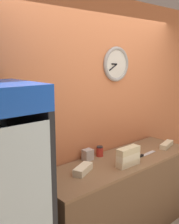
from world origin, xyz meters
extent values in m
cube|color=#D17547|center=(0.00, 1.23, 1.35)|extent=(5.20, 0.06, 2.70)
torus|color=gray|center=(0.24, 1.18, 1.95)|extent=(0.41, 0.04, 0.41)
cylinder|color=silver|center=(0.24, 1.18, 1.95)|extent=(0.34, 0.01, 0.34)
cube|color=black|center=(0.19, 1.17, 1.95)|extent=(0.09, 0.01, 0.02)
cube|color=black|center=(0.18, 1.17, 1.91)|extent=(0.13, 0.01, 0.08)
cube|color=brown|center=(0.00, 0.86, 0.44)|extent=(1.97, 0.63, 0.88)
cube|color=brown|center=(0.00, 0.86, 0.89)|extent=(1.97, 0.63, 0.02)
cube|color=black|center=(-1.14, 0.82, 0.83)|extent=(0.05, 0.71, 1.67)
cylinder|color=#72337F|center=(-1.28, 0.54, 0.91)|extent=(0.03, 0.03, 0.07)
cylinder|color=#B2231E|center=(-1.29, 0.55, 1.06)|extent=(0.08, 0.08, 0.13)
cylinder|color=#B2231E|center=(-1.29, 0.55, 1.16)|extent=(0.03, 0.03, 0.06)
cylinder|color=#5B2D19|center=(-1.41, 0.54, 1.08)|extent=(0.06, 0.06, 0.16)
cylinder|color=#5B2D19|center=(-1.41, 0.54, 1.19)|extent=(0.02, 0.02, 0.07)
cube|color=beige|center=(-0.06, 0.71, 0.94)|extent=(0.28, 0.10, 0.07)
cube|color=beige|center=(-0.06, 0.71, 1.01)|extent=(0.28, 0.10, 0.07)
cube|color=beige|center=(-0.06, 0.71, 1.07)|extent=(0.28, 0.10, 0.07)
cube|color=beige|center=(-0.53, 0.88, 0.94)|extent=(0.27, 0.20, 0.07)
cube|color=beige|center=(0.77, 0.78, 0.93)|extent=(0.30, 0.15, 0.06)
cube|color=silver|center=(0.41, 0.78, 0.91)|extent=(0.24, 0.06, 0.00)
cube|color=black|center=(0.24, 0.78, 0.92)|extent=(0.10, 0.03, 0.02)
cylinder|color=#B72D23|center=(-0.09, 1.10, 0.96)|extent=(0.08, 0.08, 0.10)
cylinder|color=#262628|center=(-0.09, 1.10, 1.02)|extent=(0.07, 0.07, 0.01)
cube|color=#B7B2AD|center=(-0.27, 1.11, 0.96)|extent=(0.11, 0.09, 0.12)
camera|label=1|loc=(-2.06, -0.98, 2.01)|focal=42.00mm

